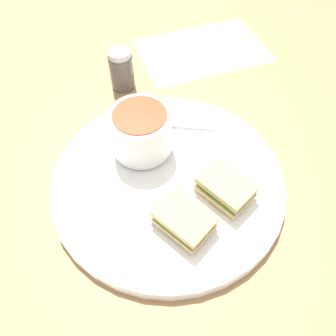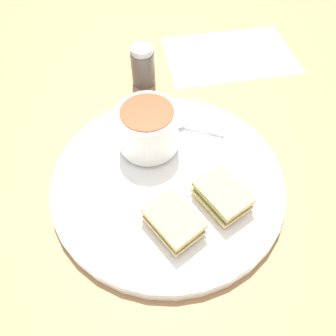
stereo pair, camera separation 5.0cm
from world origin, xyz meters
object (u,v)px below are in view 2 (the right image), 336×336
soup_bowl (145,129)px  spoon (180,124)px  salt_shaker (143,66)px  sandwich_half_far (223,195)px  sandwich_half_near (174,221)px

soup_bowl → spoon: size_ratio=1.13×
spoon → salt_shaker: size_ratio=1.08×
soup_bowl → spoon: bearing=-78.0°
soup_bowl → sandwich_half_far: bearing=-159.1°
soup_bowl → sandwich_half_far: soup_bowl is taller
soup_bowl → spoon: soup_bowl is taller
salt_shaker → sandwich_half_near: bearing=164.1°
spoon → salt_shaker: bearing=-47.4°
soup_bowl → sandwich_half_near: 0.16m
sandwich_half_near → spoon: bearing=-29.3°
soup_bowl → spoon: (0.02, -0.07, -0.03)m
spoon → salt_shaker: (0.16, 0.00, 0.02)m
salt_shaker → sandwich_half_far: bearing=178.1°
salt_shaker → spoon: bearing=-179.2°
sandwich_half_far → spoon: bearing=-4.5°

